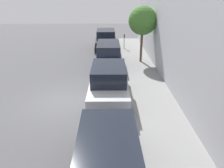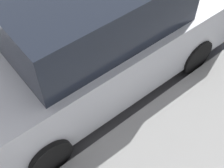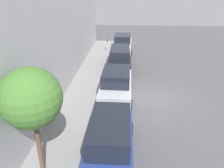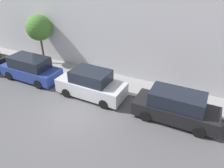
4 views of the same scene
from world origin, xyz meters
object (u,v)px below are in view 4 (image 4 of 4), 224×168
Objects in this scene: parked_minivan_second at (176,107)px; parked_minivan_fourth at (30,69)px; street_tree at (39,28)px; parked_suv_third at (91,84)px.

parked_minivan_second is 11.42m from parked_minivan_fourth.
street_tree is at bearing 78.02° from parked_minivan_second.
parked_minivan_second is at bearing -101.98° from street_tree.
parked_minivan_second is at bearing -90.03° from parked_minivan_fourth.
parked_minivan_fourth is 1.14× the size of street_tree.
parked_minivan_second is 5.83m from parked_suv_third.
parked_suv_third reaches higher than parked_minivan_second.
parked_minivan_second is at bearing -90.28° from parked_suv_third.
parked_minivan_fourth is (-0.02, 5.59, -0.01)m from parked_suv_third.
street_tree reaches higher than parked_suv_third.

